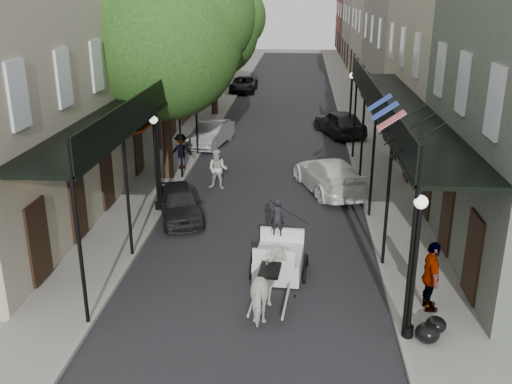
% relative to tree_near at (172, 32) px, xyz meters
% --- Properties ---
extents(ground, '(140.00, 140.00, 0.00)m').
position_rel_tree_near_xyz_m(ground, '(4.20, -10.18, -6.49)').
color(ground, gray).
rests_on(ground, ground).
extents(road, '(8.00, 90.00, 0.01)m').
position_rel_tree_near_xyz_m(road, '(4.20, 9.82, -6.48)').
color(road, black).
rests_on(road, ground).
extents(sidewalk_left, '(2.20, 90.00, 0.12)m').
position_rel_tree_near_xyz_m(sidewalk_left, '(-0.80, 9.82, -6.43)').
color(sidewalk_left, gray).
rests_on(sidewalk_left, ground).
extents(sidewalk_right, '(2.20, 90.00, 0.12)m').
position_rel_tree_near_xyz_m(sidewalk_right, '(9.20, 9.82, -6.43)').
color(sidewalk_right, gray).
rests_on(sidewalk_right, ground).
extents(building_row_left, '(5.00, 80.00, 10.50)m').
position_rel_tree_near_xyz_m(building_row_left, '(-4.40, 19.82, -1.24)').
color(building_row_left, '#A49B83').
rests_on(building_row_left, ground).
extents(building_row_right, '(5.00, 80.00, 10.50)m').
position_rel_tree_near_xyz_m(building_row_right, '(12.80, 19.82, -1.24)').
color(building_row_right, gray).
rests_on(building_row_right, ground).
extents(gallery_left, '(2.20, 18.05, 4.88)m').
position_rel_tree_near_xyz_m(gallery_left, '(-0.59, -3.20, -2.44)').
color(gallery_left, black).
rests_on(gallery_left, sidewalk_left).
extents(gallery_right, '(2.20, 18.05, 4.88)m').
position_rel_tree_near_xyz_m(gallery_right, '(8.99, -3.20, -2.44)').
color(gallery_right, black).
rests_on(gallery_right, sidewalk_right).
extents(tree_near, '(7.31, 6.80, 9.63)m').
position_rel_tree_near_xyz_m(tree_near, '(0.00, 0.00, 0.00)').
color(tree_near, '#382619').
rests_on(tree_near, sidewalk_left).
extents(tree_far, '(6.45, 6.00, 8.61)m').
position_rel_tree_near_xyz_m(tree_far, '(-0.05, 14.00, -0.65)').
color(tree_far, '#382619').
rests_on(tree_far, sidewalk_left).
extents(lamppost_right_near, '(0.32, 0.32, 3.71)m').
position_rel_tree_near_xyz_m(lamppost_right_near, '(8.30, -12.18, -4.44)').
color(lamppost_right_near, black).
rests_on(lamppost_right_near, sidewalk_right).
extents(lamppost_left, '(0.32, 0.32, 3.71)m').
position_rel_tree_near_xyz_m(lamppost_left, '(0.10, -4.18, -4.44)').
color(lamppost_left, black).
rests_on(lamppost_left, sidewalk_left).
extents(lamppost_right_far, '(0.32, 0.32, 3.71)m').
position_rel_tree_near_xyz_m(lamppost_right_far, '(8.30, 7.82, -4.44)').
color(lamppost_right_far, black).
rests_on(lamppost_right_far, sidewalk_right).
extents(horse, '(1.02, 1.98, 1.62)m').
position_rel_tree_near_xyz_m(horse, '(4.82, -11.18, -5.68)').
color(horse, silver).
rests_on(horse, ground).
extents(carriage, '(1.79, 2.48, 2.71)m').
position_rel_tree_near_xyz_m(carriage, '(5.01, -8.66, -5.44)').
color(carriage, black).
rests_on(carriage, ground).
extents(pedestrian_walking, '(0.93, 0.77, 1.75)m').
position_rel_tree_near_xyz_m(pedestrian_walking, '(2.00, -1.23, -5.61)').
color(pedestrian_walking, beige).
rests_on(pedestrian_walking, ground).
extents(pedestrian_sidewalk_left, '(1.22, 0.91, 1.68)m').
position_rel_tree_near_xyz_m(pedestrian_sidewalk_left, '(-0.10, 1.19, -5.53)').
color(pedestrian_sidewalk_left, gray).
rests_on(pedestrian_sidewalk_left, sidewalk_left).
extents(pedestrian_sidewalk_right, '(0.51, 1.16, 1.95)m').
position_rel_tree_near_xyz_m(pedestrian_sidewalk_right, '(9.06, -10.83, -5.39)').
color(pedestrian_sidewalk_right, gray).
rests_on(pedestrian_sidewalk_right, sidewalk_right).
extents(car_left_near, '(2.59, 4.00, 1.27)m').
position_rel_tree_near_xyz_m(car_left_near, '(1.06, -4.78, -5.86)').
color(car_left_near, black).
rests_on(car_left_near, ground).
extents(car_left_mid, '(2.22, 4.38, 1.38)m').
position_rel_tree_near_xyz_m(car_left_mid, '(0.60, 5.85, -5.80)').
color(car_left_mid, '#939398').
rests_on(car_left_mid, ground).
extents(car_left_far, '(2.12, 4.55, 1.26)m').
position_rel_tree_near_xyz_m(car_left_far, '(0.60, 23.42, -5.86)').
color(car_left_far, black).
rests_on(car_left_far, ground).
extents(car_right_near, '(3.47, 5.33, 1.43)m').
position_rel_tree_near_xyz_m(car_right_near, '(6.80, -1.18, -5.77)').
color(car_right_near, white).
rests_on(car_right_near, ground).
extents(car_right_far, '(3.27, 4.87, 1.54)m').
position_rel_tree_near_xyz_m(car_right_far, '(7.80, 8.82, -5.72)').
color(car_right_far, black).
rests_on(car_right_far, ground).
extents(trash_bags, '(0.85, 1.00, 0.50)m').
position_rel_tree_near_xyz_m(trash_bags, '(8.84, -12.20, -6.13)').
color(trash_bags, black).
rests_on(trash_bags, sidewalk_right).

